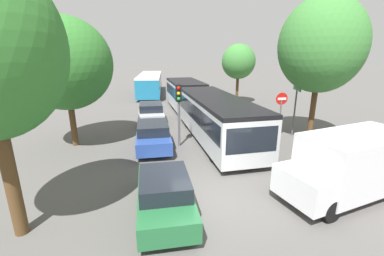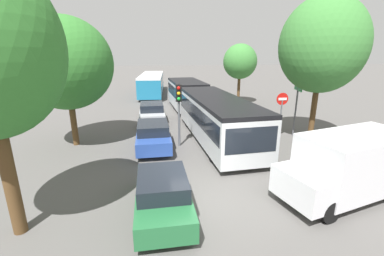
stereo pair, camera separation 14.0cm
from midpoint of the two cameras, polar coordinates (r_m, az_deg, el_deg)
The scene contains 13 objects.
ground_plane at distance 9.41m, azimuth 3.46°, elevation -15.67°, with size 200.00×200.00×0.00m, color #565451.
articulated_bus at distance 18.53m, azimuth 1.59°, elevation 5.44°, with size 3.55×17.29×2.55m.
city_bus_rear at distance 32.63m, azimuth -9.38°, elevation 9.91°, with size 3.28×11.56×2.46m.
queued_car_green at distance 8.49m, azimuth -6.62°, elevation -14.23°, with size 1.69×3.91×1.35m.
queued_car_blue at distance 14.00m, azimuth -8.94°, elevation -1.58°, with size 1.78×4.11×1.42m.
queued_car_silver at distance 19.26m, azimuth -9.29°, elevation 3.40°, with size 1.81×4.17×1.44m.
white_van at distance 10.67m, azimuth 31.57°, elevation -6.75°, with size 5.32×3.11×2.31m.
traffic_light at distance 13.69m, azimuth -3.26°, elevation 5.88°, with size 0.35×0.38×3.40m.
no_entry_sign at distance 15.65m, azimuth 18.89°, elevation 4.03°, with size 0.70×0.08×2.82m.
direction_sign_post at distance 16.75m, azimuth 21.97°, elevation 6.84°, with size 0.42×1.37×3.60m.
tree_left_mid at distance 15.12m, azimuth -26.62°, elevation 12.62°, with size 4.79×4.79×6.83m.
tree_right_near at distance 16.08m, azimuth 26.63°, elevation 15.64°, with size 4.49×4.49×7.91m.
tree_right_mid at distance 26.24m, azimuth 10.14°, elevation 14.31°, with size 3.27×3.27×5.85m.
Camera 1 is at (-1.92, -7.75, 4.99)m, focal length 24.00 mm.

